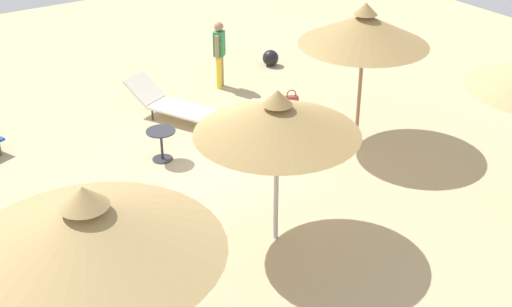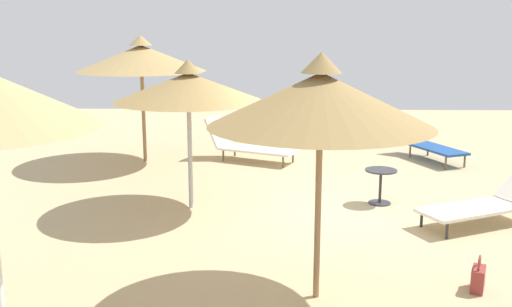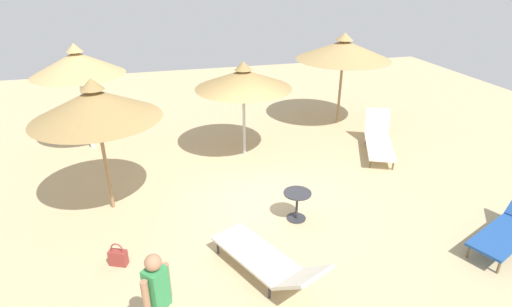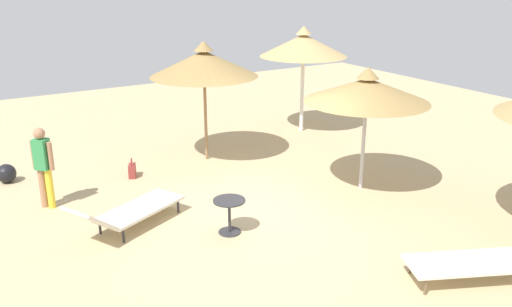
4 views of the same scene
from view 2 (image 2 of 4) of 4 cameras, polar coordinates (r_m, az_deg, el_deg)
The scene contains 9 objects.
ground at distance 9.59m, azimuth 6.14°, elevation -6.22°, with size 24.00×24.00×0.10m, color tan.
parasol_umbrella_near_left at distance 13.08m, azimuth -11.18°, elevation 9.16°, with size 2.82×2.82×2.80m.
parasol_umbrella_near_right at distance 6.19m, azimuth 6.34°, elevation 5.29°, with size 2.42×2.42×2.74m.
parasol_umbrella_center at distance 9.51m, azimuth -6.64°, elevation 6.49°, with size 2.43×2.43×2.47m.
lounge_chair_far_left at distance 13.15m, azimuth -0.94°, elevation 0.88°, with size 1.46×2.17×0.94m.
lounge_chair_edge at distance 13.80m, azimuth 16.62°, elevation 0.88°, with size 2.02×1.32×0.73m.
lounge_chair_back at distance 9.66m, azimuth 21.60°, elevation -4.47°, with size 1.53×2.25×0.76m.
handbag at distance 7.34m, azimuth 20.91°, elevation -11.30°, with size 0.33×0.25×0.43m.
side_table_round at distance 10.19m, azimuth 12.10°, elevation -2.60°, with size 0.55×0.55×0.60m.
Camera 2 is at (9.05, -0.76, 3.01)m, focal length 40.88 mm.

